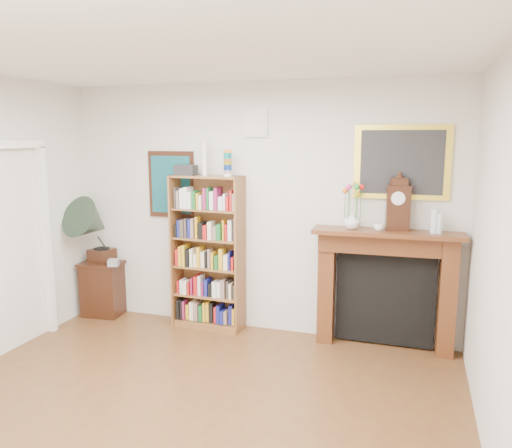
{
  "coord_description": "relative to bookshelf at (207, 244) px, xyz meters",
  "views": [
    {
      "loc": [
        1.71,
        -2.8,
        2.2
      ],
      "look_at": [
        0.28,
        1.6,
        1.39
      ],
      "focal_mm": 35.0,
      "sensor_mm": 36.0,
      "label": 1
    }
  ],
  "objects": [
    {
      "name": "gilt_painting",
      "position": [
        2.09,
        0.15,
        0.96
      ],
      "size": [
        0.95,
        0.04,
        0.75
      ],
      "color": "gold",
      "rests_on": "back_wall"
    },
    {
      "name": "small_picture",
      "position": [
        0.54,
        0.15,
        1.36
      ],
      "size": [
        0.26,
        0.04,
        0.3
      ],
      "color": "white",
      "rests_on": "back_wall"
    },
    {
      "name": "teacup",
      "position": [
        1.9,
        -0.05,
        0.31
      ],
      "size": [
        0.11,
        0.11,
        0.08
      ],
      "primitive_type": "imported",
      "rotation": [
        0.0,
        0.0,
        0.12
      ],
      "color": "silver",
      "rests_on": "fireplace"
    },
    {
      "name": "flower_vase",
      "position": [
        1.63,
        -0.02,
        0.36
      ],
      "size": [
        0.18,
        0.18,
        0.17
      ],
      "primitive_type": "imported",
      "rotation": [
        0.0,
        0.0,
        0.1
      ],
      "color": "silver",
      "rests_on": "fireplace"
    },
    {
      "name": "room",
      "position": [
        0.54,
        -2.33,
        0.41
      ],
      "size": [
        4.51,
        5.01,
        2.81
      ],
      "color": "#5A301B",
      "rests_on": "ground"
    },
    {
      "name": "bottle_right",
      "position": [
        2.47,
        0.0,
        0.38
      ],
      "size": [
        0.06,
        0.06,
        0.2
      ],
      "primitive_type": "cylinder",
      "color": "silver",
      "rests_on": "fireplace"
    },
    {
      "name": "teal_poster",
      "position": [
        -0.51,
        0.15,
        0.66
      ],
      "size": [
        0.58,
        0.04,
        0.78
      ],
      "color": "black",
      "rests_on": "back_wall"
    },
    {
      "name": "bottle_left",
      "position": [
        2.43,
        -0.0,
        0.4
      ],
      "size": [
        0.07,
        0.07,
        0.24
      ],
      "primitive_type": "cylinder",
      "color": "silver",
      "rests_on": "fireplace"
    },
    {
      "name": "cd_stack",
      "position": [
        -1.17,
        -0.14,
        -0.27
      ],
      "size": [
        0.16,
        0.16,
        0.08
      ],
      "primitive_type": "cube",
      "rotation": [
        0.0,
        0.0,
        0.38
      ],
      "color": "#A4A4AF",
      "rests_on": "side_cabinet"
    },
    {
      "name": "side_cabinet",
      "position": [
        -1.41,
        -0.03,
        -0.65
      ],
      "size": [
        0.53,
        0.41,
        0.68
      ],
      "primitive_type": "cube",
      "rotation": [
        0.0,
        0.0,
        0.1
      ],
      "color": "black",
      "rests_on": "floor"
    },
    {
      "name": "fireplace",
      "position": [
        1.99,
        0.06,
        -0.24
      ],
      "size": [
        1.51,
        0.41,
        1.27
      ],
      "rotation": [
        0.0,
        0.0,
        0.04
      ],
      "color": "#43210F",
      "rests_on": "floor"
    },
    {
      "name": "bookshelf",
      "position": [
        0.0,
        0.0,
        0.0
      ],
      "size": [
        0.83,
        0.33,
        2.05
      ],
      "rotation": [
        0.0,
        0.0,
        -0.05
      ],
      "color": "brown",
      "rests_on": "floor"
    },
    {
      "name": "door_casing",
      "position": [
        -1.67,
        -1.13,
        0.27
      ],
      "size": [
        0.08,
        1.02,
        2.17
      ],
      "color": "white",
      "rests_on": "left_wall"
    },
    {
      "name": "mantel_clock",
      "position": [
        2.08,
        0.04,
        0.53
      ],
      "size": [
        0.25,
        0.16,
        0.53
      ],
      "rotation": [
        0.0,
        0.0,
        0.16
      ],
      "color": "black",
      "rests_on": "fireplace"
    },
    {
      "name": "gramophone",
      "position": [
        -1.43,
        -0.13,
        0.16
      ],
      "size": [
        0.63,
        0.73,
        0.84
      ],
      "rotation": [
        0.0,
        0.0,
        -0.2
      ],
      "color": "black",
      "rests_on": "side_cabinet"
    }
  ]
}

